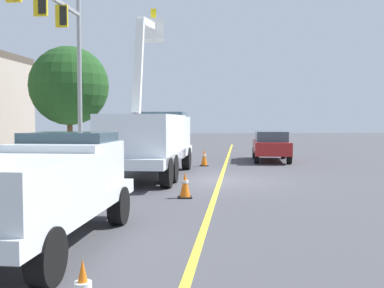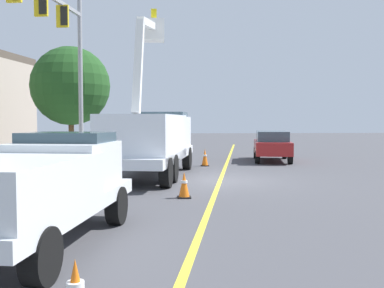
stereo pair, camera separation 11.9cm
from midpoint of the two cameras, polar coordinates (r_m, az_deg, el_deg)
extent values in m
plane|color=#47474C|center=(17.00, 3.82, -4.75)|extent=(120.00, 120.00, 0.00)
cube|color=#9E9E99|center=(19.28, -21.75, -3.85)|extent=(59.58, 15.02, 0.12)
cube|color=yellow|center=(17.00, 3.82, -4.73)|extent=(49.11, 9.73, 0.01)
cube|color=white|center=(18.08, -5.14, -1.41)|extent=(8.53, 4.02, 0.36)
cube|color=white|center=(20.61, -3.67, 1.29)|extent=(3.03, 2.81, 1.60)
cube|color=#384C56|center=(20.80, -3.58, 3.24)|extent=(2.17, 2.41, 0.64)
cube|color=white|center=(17.08, -5.83, 0.74)|extent=(5.63, 3.46, 1.80)
cube|color=white|center=(16.21, -6.72, 9.99)|extent=(1.25, 0.46, 3.48)
cube|color=white|center=(18.47, -5.52, 15.11)|extent=(3.10, 0.75, 0.66)
cube|color=white|center=(19.95, -4.74, 14.33)|extent=(0.90, 0.90, 0.90)
cube|color=yellow|center=(20.08, -4.75, 16.01)|extent=(0.36, 0.24, 0.60)
cylinder|color=black|center=(21.15, -6.54, -1.80)|extent=(1.09, 0.53, 1.04)
cylinder|color=black|center=(20.75, -0.48, -1.87)|extent=(1.09, 0.53, 1.04)
cylinder|color=black|center=(16.96, -9.89, -3.04)|extent=(1.09, 0.53, 1.04)
cylinder|color=black|center=(16.47, -2.35, -3.18)|extent=(1.09, 0.53, 1.04)
cylinder|color=black|center=(15.72, -11.25, -3.54)|extent=(1.09, 0.53, 1.04)
cylinder|color=black|center=(15.18, -3.12, -3.71)|extent=(1.09, 0.53, 1.04)
cube|color=silver|center=(8.65, -18.87, -7.55)|extent=(5.90, 3.13, 0.30)
cube|color=silver|center=(9.68, -15.79, -3.08)|extent=(2.35, 2.28, 1.10)
cube|color=#384C56|center=(9.83, -15.39, -0.17)|extent=(1.66, 1.99, 0.56)
cube|color=silver|center=(7.70, -22.17, -5.90)|extent=(3.70, 2.70, 1.10)
cylinder|color=black|center=(10.75, -19.16, -7.27)|extent=(0.88, 0.46, 0.84)
cylinder|color=black|center=(10.08, -9.34, -7.82)|extent=(0.88, 0.46, 0.84)
cylinder|color=black|center=(6.70, -18.31, -13.55)|extent=(0.88, 0.46, 0.84)
cube|color=maroon|center=(25.41, 10.37, -0.40)|extent=(5.07, 2.78, 0.70)
cube|color=#384C56|center=(25.53, 10.36, 0.97)|extent=(3.71, 2.30, 0.60)
cylinder|color=black|center=(23.89, 12.66, -1.72)|extent=(0.71, 0.37, 0.68)
cylinder|color=black|center=(23.77, 8.55, -1.71)|extent=(0.71, 0.37, 0.68)
cylinder|color=black|center=(27.13, 11.94, -1.15)|extent=(0.71, 0.37, 0.68)
cylinder|color=black|center=(27.02, 8.32, -1.13)|extent=(0.71, 0.37, 0.68)
cylinder|color=white|center=(5.32, -14.13, -17.19)|extent=(0.20, 0.20, 0.08)
cube|color=black|center=(13.31, -0.76, -6.85)|extent=(0.40, 0.40, 0.04)
cone|color=orange|center=(13.25, -0.77, -5.19)|extent=(0.32, 0.32, 0.74)
cylinder|color=white|center=(13.24, -0.77, -4.87)|extent=(0.20, 0.20, 0.08)
cube|color=black|center=(22.37, 1.83, -2.80)|extent=(0.40, 0.40, 0.04)
cone|color=orange|center=(22.33, 1.83, -1.68)|extent=(0.32, 0.32, 0.84)
cylinder|color=white|center=(22.33, 1.83, -1.46)|extent=(0.20, 0.20, 0.08)
cylinder|color=gray|center=(23.24, -14.00, 7.63)|extent=(0.22, 0.22, 8.38)
cube|color=gold|center=(21.69, -16.17, 15.51)|extent=(0.22, 0.57, 1.00)
cube|color=black|center=(21.65, -15.91, 15.54)|extent=(0.26, 0.35, 0.84)
cube|color=gold|center=(19.78, -18.67, 16.70)|extent=(0.22, 0.57, 1.00)
cube|color=black|center=(19.74, -18.40, 16.73)|extent=(0.26, 0.35, 0.84)
cylinder|color=brown|center=(27.52, -15.13, 0.99)|extent=(0.32, 0.32, 2.71)
sphere|color=#1E471C|center=(27.58, -15.22, 7.21)|extent=(4.68, 4.68, 4.68)
camera|label=1|loc=(0.06, -89.80, 0.01)|focal=41.47mm
camera|label=2|loc=(0.06, 90.20, -0.01)|focal=41.47mm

